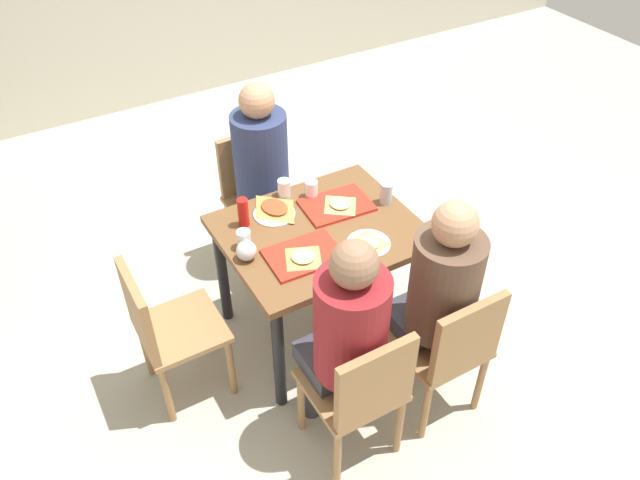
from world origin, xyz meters
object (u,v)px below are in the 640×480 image
object	(u,v)px
plastic_cup_b	(361,259)
foil_bundle	(246,251)
tray_red_near	(304,255)
plastic_cup_a	(284,188)
paper_plate_center	(274,214)
soda_can	(386,193)
person_far_side	(264,168)
chair_near_right	(450,346)
condiment_bottle	(243,212)
plastic_cup_c	(244,240)
chair_near_left	(362,390)
pizza_slice_d	(368,243)
person_in_brown_jacket	(438,291)
pizza_slice_b	(340,204)
pizza_slice_a	(303,257)
person_in_red	(346,331)
main_table	(320,245)
tray_red_far	(337,205)
paper_plate_near_edge	(368,244)
chair_far_side	(256,190)
chair_left_end	(163,326)
pizza_slice_c	(275,208)
plastic_cup_d	(311,189)

from	to	relation	value
plastic_cup_b	foil_bundle	bearing A→B (deg)	143.61
tray_red_near	plastic_cup_a	distance (m)	0.51
paper_plate_center	soda_can	xyz separation A→B (m)	(0.57, -0.20, 0.06)
person_far_side	foil_bundle	bearing A→B (deg)	-121.89
chair_near_right	paper_plate_center	bearing A→B (deg)	111.18
foil_bundle	condiment_bottle	bearing A→B (deg)	68.10
chair_near_right	plastic_cup_c	distance (m)	1.11
paper_plate_center	chair_near_left	bearing A→B (deg)	-95.53
condiment_bottle	chair_near_left	bearing A→B (deg)	-85.84
pizza_slice_d	soda_can	world-z (taller)	soda_can
person_in_brown_jacket	pizza_slice_b	bearing A→B (deg)	94.88
tray_red_near	pizza_slice_a	distance (m)	0.04
person_in_red	tray_red_near	xyz separation A→B (m)	(0.07, 0.51, 0.01)
main_table	condiment_bottle	bearing A→B (deg)	144.95
pizza_slice_b	tray_red_far	bearing A→B (deg)	113.42
paper_plate_center	plastic_cup_a	xyz separation A→B (m)	(0.12, 0.12, 0.05)
pizza_slice_d	condiment_bottle	world-z (taller)	condiment_bottle
paper_plate_near_edge	paper_plate_center	bearing A→B (deg)	123.34
chair_near_left	chair_far_side	distance (m)	1.60
person_far_side	soda_can	world-z (taller)	person_far_side
plastic_cup_c	chair_left_end	bearing A→B (deg)	-172.77
pizza_slice_a	paper_plate_center	bearing A→B (deg)	83.78
chair_left_end	person_in_red	size ratio (longest dim) A/B	0.67
person_far_side	plastic_cup_a	size ratio (longest dim) A/B	12.52
pizza_slice_d	plastic_cup_b	world-z (taller)	plastic_cup_b
chair_near_left	plastic_cup_b	distance (m)	0.60
tray_red_far	paper_plate_center	xyz separation A→B (m)	(-0.32, 0.10, -0.00)
chair_near_right	plastic_cup_c	bearing A→B (deg)	126.87
soda_can	plastic_cup_a	bearing A→B (deg)	143.61
pizza_slice_d	soda_can	distance (m)	0.38
pizza_slice_d	foil_bundle	distance (m)	0.60
foil_bundle	plastic_cup_c	bearing A→B (deg)	73.22
pizza_slice_a	condiment_bottle	xyz separation A→B (m)	(-0.13, 0.40, 0.06)
pizza_slice_a	person_in_red	bearing A→B (deg)	-96.56
chair_near_left	pizza_slice_b	bearing A→B (deg)	64.38
pizza_slice_c	condiment_bottle	bearing A→B (deg)	-171.19
person_in_red	plastic_cup_d	xyz separation A→B (m)	(0.34, 0.92, 0.05)
paper_plate_center	main_table	bearing A→B (deg)	-56.66
paper_plate_near_edge	plastic_cup_d	world-z (taller)	plastic_cup_d
person_in_brown_jacket	pizza_slice_d	world-z (taller)	person_in_brown_jacket
tray_red_near	foil_bundle	size ratio (longest dim) A/B	3.60
soda_can	tray_red_far	bearing A→B (deg)	157.49
paper_plate_center	plastic_cup_c	size ratio (longest dim) A/B	2.20
chair_far_side	pizza_slice_a	distance (m)	1.02
tray_red_near	pizza_slice_a	size ratio (longest dim) A/B	1.65
foil_bundle	person_in_red	bearing A→B (deg)	-74.74
paper_plate_near_edge	soda_can	size ratio (longest dim) A/B	1.80
pizza_slice_d	plastic_cup_b	distance (m)	0.16
pizza_slice_a	condiment_bottle	world-z (taller)	condiment_bottle
chair_near_right	pizza_slice_d	xyz separation A→B (m)	(-0.11, 0.56, 0.27)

